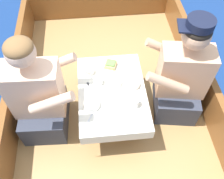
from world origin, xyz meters
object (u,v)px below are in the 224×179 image
Objects in this scene: coffee_cup_starboard at (99,81)px; coffee_cup_center at (90,71)px; person_port at (39,98)px; coffee_cup_port at (135,102)px; person_starboard at (181,78)px; sandwich at (111,64)px.

coffee_cup_center is at bearing 120.95° from coffee_cup_starboard.
coffee_cup_port is at bearing -5.94° from person_port.
sandwich is at bearing -12.86° from person_starboard.
coffee_cup_starboard is (-0.68, 0.06, -0.02)m from person_starboard.
sandwich is 0.44m from coffee_cup_port.
coffee_cup_port is 0.95× the size of coffee_cup_center.
coffee_cup_starboard is (-0.26, 0.25, -0.01)m from coffee_cup_port.
coffee_cup_port is at bearing 33.73° from person_starboard.
person_starboard is 0.77m from coffee_cup_center.
person_port is at bearing -163.98° from coffee_cup_starboard.
person_starboard is 0.68m from coffee_cup_starboard.
person_port is at bearing -147.78° from coffee_cup_center.
person_port is 0.99× the size of person_starboard.
person_port is 0.50m from coffee_cup_starboard.
coffee_cup_center is (0.40, 0.26, -0.02)m from person_port.
sandwich is (0.59, 0.31, -0.01)m from person_port.
person_starboard is 0.46m from coffee_cup_port.
coffee_cup_starboard is 0.94× the size of coffee_cup_center.
person_starboard reaches higher than coffee_cup_center.
coffee_cup_port is 0.50m from coffee_cup_center.
person_starboard is 0.61m from sandwich.
person_starboard is at bearing 6.47° from person_port.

